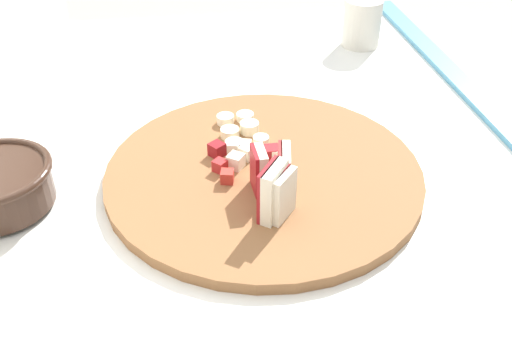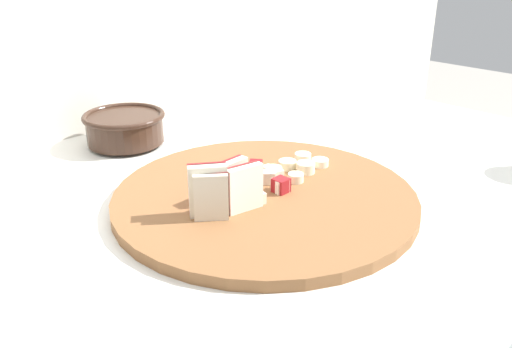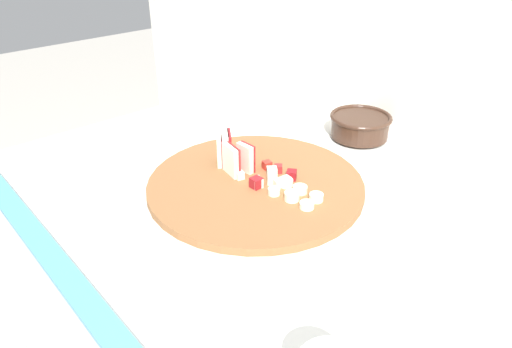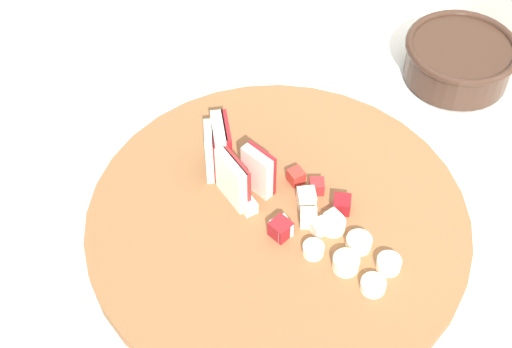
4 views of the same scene
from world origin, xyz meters
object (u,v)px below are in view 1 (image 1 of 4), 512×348
Objects in this scene: apple_wedge_fan at (275,183)px; small_jar at (362,23)px; apple_dice_pile at (246,157)px; banana_slice_rows at (240,130)px; cutting_board at (264,173)px.

small_jar reaches higher than apple_wedge_fan.
apple_dice_pile reaches higher than banana_slice_rows.
cutting_board is 0.09m from banana_slice_rows.
small_jar is at bearing -27.86° from apple_wedge_fan.
cutting_board is at bearing -126.87° from apple_dice_pile.
small_jar reaches higher than cutting_board.
banana_slice_rows is at bearing 7.06° from apple_wedge_fan.
cutting_board is at bearing 147.90° from small_jar.
cutting_board is 4.32× the size of apple_dice_pile.
apple_wedge_fan is at bearing -172.94° from banana_slice_rows.
apple_wedge_fan is 0.17m from banana_slice_rows.
apple_dice_pile is at bearing 13.81° from apple_wedge_fan.
small_jar reaches higher than apple_dice_pile.
small_jar is (0.41, -0.26, 0.04)m from cutting_board.
apple_dice_pile is 0.92× the size of banana_slice_rows.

